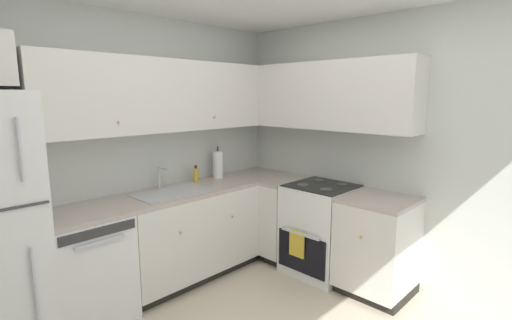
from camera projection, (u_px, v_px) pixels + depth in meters
wall_back at (125, 153)px, 3.40m from camera, size 3.56×0.05×2.51m
wall_right at (399, 153)px, 3.40m from camera, size 0.05×3.67×2.51m
dishwasher at (86, 268)px, 2.94m from camera, size 0.60×0.63×0.86m
lower_cabinets_back at (188, 234)px, 3.64m from camera, size 1.37×0.62×0.86m
countertop_back at (187, 191)px, 3.56m from camera, size 2.57×0.60×0.03m
lower_cabinets_right at (346, 238)px, 3.54m from camera, size 0.62×1.47×0.86m
countertop_right at (348, 194)px, 3.46m from camera, size 0.60×1.47×0.03m
oven_range at (321, 228)px, 3.75m from camera, size 0.68×0.62×1.04m
upper_cabinets_back at (160, 96)px, 3.39m from camera, size 2.25×0.34×0.65m
upper_cabinets_right at (319, 96)px, 3.72m from camera, size 0.32×2.02×0.65m
sink at (173, 197)px, 3.42m from camera, size 0.68×0.40×0.10m
faucet at (161, 175)px, 3.53m from camera, size 0.07×0.16×0.22m
soap_bottle at (196, 175)px, 3.84m from camera, size 0.05×0.05×0.17m
paper_towel_roll at (218, 165)px, 4.01m from camera, size 0.11×0.11×0.36m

